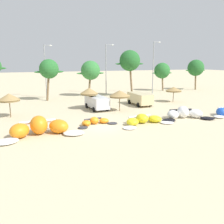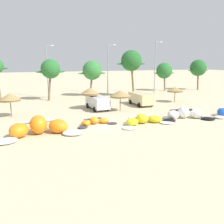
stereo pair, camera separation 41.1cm
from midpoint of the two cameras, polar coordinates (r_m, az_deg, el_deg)
The scene contains 19 objects.
ground_plane at distance 24.89m, azimuth -2.17°, elevation -3.50°, with size 260.00×260.00×0.00m, color beige.
kite_left at distance 22.93m, azimuth -16.53°, elevation -3.65°, with size 8.08×3.88×1.74m.
kite_left_of_center at distance 25.72m, azimuth -3.61°, elevation -2.32°, with size 4.75×2.47×0.77m.
kite_center at distance 26.12m, azimuth 8.04°, elevation -1.96°, with size 6.58×3.24×1.02m.
kite_right_of_center at distance 29.45m, azimuth 17.38°, elevation -0.50°, with size 6.74×3.64×1.42m.
beach_umbrella_near_van at distance 31.12m, azimuth -22.86°, elevation 3.29°, with size 2.52×2.52×2.91m.
beach_umbrella_middle at distance 33.65m, azimuth -4.96°, elevation 4.97°, with size 2.51×2.51×3.01m.
beach_umbrella_near_palms at distance 32.21m, azimuth 2.35°, elevation 4.37°, with size 2.84×2.84×2.83m.
beach_umbrella_outermost at distance 40.65m, azimuth 15.13°, elevation 5.23°, with size 2.63×2.63×2.50m.
parked_van at distance 37.04m, azimuth 7.16°, elevation 3.33°, with size 2.35×4.95×1.84m.
parked_car_second at distance 33.66m, azimuth -3.22°, elevation 2.52°, with size 2.35×5.10×1.84m.
palm_left_of_gap at distance 42.17m, azimuth -14.21°, elevation 9.87°, with size 4.89×3.26×7.00m.
palm_center_left at distance 46.05m, azimuth -4.52°, elevation 9.85°, with size 5.44×3.62×6.75m.
palm_center_right at distance 45.76m, azimuth 4.91°, elevation 12.06°, with size 5.83×3.89×8.68m.
palm_right_of_gap at distance 55.65m, azimuth 12.57°, elevation 9.58°, with size 5.31×3.54×6.30m.
palm_right at distance 59.54m, azimuth 20.09°, elevation 9.84°, with size 5.65×3.76×6.99m.
lamppost_west_center at distance 46.11m, azimuth -14.86°, elevation 9.99°, with size 1.52×0.24×9.57m.
lamppost_east_center at distance 49.65m, azimuth -0.63°, elevation 10.81°, with size 1.85×0.24×10.00m.
lamppost_east at distance 50.62m, azimuth 10.61°, elevation 10.93°, with size 1.62×0.24×10.57m.
Camera 2 is at (-7.45, -22.79, 6.71)m, focal length 38.26 mm.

